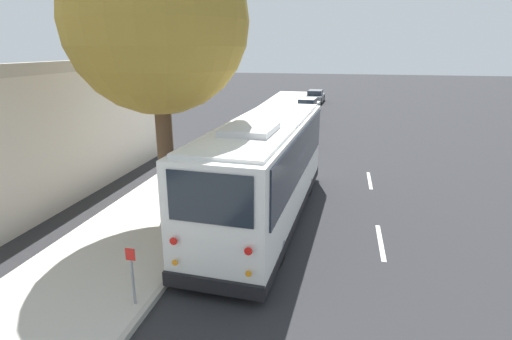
{
  "coord_description": "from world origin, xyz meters",
  "views": [
    {
      "loc": [
        -12.63,
        -2.28,
        5.66
      ],
      "look_at": [
        1.21,
        0.71,
        1.3
      ],
      "focal_mm": 28.0,
      "sensor_mm": 36.0,
      "label": 1
    }
  ],
  "objects_px": {
    "shuttle_bus": "(264,166)",
    "parked_sedan_blue": "(291,135)",
    "parked_sedan_white": "(308,106)",
    "sign_post_near": "(132,275)",
    "sign_post_far": "(169,238)",
    "street_tree": "(158,9)",
    "parked_sedan_gray": "(315,97)",
    "parked_sedan_navy": "(300,118)"
  },
  "relations": [
    {
      "from": "parked_sedan_white",
      "to": "street_tree",
      "type": "height_order",
      "value": "street_tree"
    },
    {
      "from": "parked_sedan_navy",
      "to": "sign_post_near",
      "type": "relative_size",
      "value": 3.36
    },
    {
      "from": "parked_sedan_white",
      "to": "street_tree",
      "type": "xyz_separation_m",
      "value": [
        -24.61,
        2.4,
        6.14
      ]
    },
    {
      "from": "parked_sedan_white",
      "to": "sign_post_near",
      "type": "height_order",
      "value": "sign_post_near"
    },
    {
      "from": "parked_sedan_navy",
      "to": "street_tree",
      "type": "relative_size",
      "value": 0.47
    },
    {
      "from": "parked_sedan_navy",
      "to": "parked_sedan_white",
      "type": "height_order",
      "value": "parked_sedan_white"
    },
    {
      "from": "parked_sedan_white",
      "to": "sign_post_far",
      "type": "relative_size",
      "value": 3.67
    },
    {
      "from": "shuttle_bus",
      "to": "sign_post_far",
      "type": "height_order",
      "value": "shuttle_bus"
    },
    {
      "from": "parked_sedan_navy",
      "to": "shuttle_bus",
      "type": "bearing_deg",
      "value": -176.71
    },
    {
      "from": "parked_sedan_white",
      "to": "parked_sedan_gray",
      "type": "xyz_separation_m",
      "value": [
        7.12,
        -0.16,
        0.01
      ]
    },
    {
      "from": "parked_sedan_blue",
      "to": "parked_sedan_white",
      "type": "xyz_separation_m",
      "value": [
        12.64,
        0.12,
        -0.01
      ]
    },
    {
      "from": "shuttle_bus",
      "to": "street_tree",
      "type": "height_order",
      "value": "street_tree"
    },
    {
      "from": "parked_sedan_navy",
      "to": "sign_post_far",
      "type": "height_order",
      "value": "sign_post_far"
    },
    {
      "from": "parked_sedan_blue",
      "to": "street_tree",
      "type": "relative_size",
      "value": 0.48
    },
    {
      "from": "shuttle_bus",
      "to": "parked_sedan_navy",
      "type": "bearing_deg",
      "value": 5.45
    },
    {
      "from": "parked_sedan_blue",
      "to": "sign_post_far",
      "type": "xyz_separation_m",
      "value": [
        -14.73,
        1.37,
        0.21
      ]
    },
    {
      "from": "sign_post_near",
      "to": "parked_sedan_white",
      "type": "bearing_deg",
      "value": -2.44
    },
    {
      "from": "parked_sedan_blue",
      "to": "parked_sedan_white",
      "type": "bearing_deg",
      "value": -3.77
    },
    {
      "from": "parked_sedan_gray",
      "to": "parked_sedan_navy",
      "type": "bearing_deg",
      "value": -177.89
    },
    {
      "from": "shuttle_bus",
      "to": "parked_sedan_white",
      "type": "relative_size",
      "value": 2.07
    },
    {
      "from": "parked_sedan_navy",
      "to": "sign_post_near",
      "type": "height_order",
      "value": "sign_post_near"
    },
    {
      "from": "parked_sedan_blue",
      "to": "parked_sedan_white",
      "type": "distance_m",
      "value": 12.64
    },
    {
      "from": "parked_sedan_gray",
      "to": "street_tree",
      "type": "relative_size",
      "value": 0.46
    },
    {
      "from": "parked_sedan_white",
      "to": "parked_sedan_blue",
      "type": "bearing_deg",
      "value": -175.11
    },
    {
      "from": "parked_sedan_blue",
      "to": "sign_post_far",
      "type": "bearing_deg",
      "value": 170.36
    },
    {
      "from": "parked_sedan_gray",
      "to": "sign_post_far",
      "type": "relative_size",
      "value": 3.45
    },
    {
      "from": "parked_sedan_blue",
      "to": "parked_sedan_navy",
      "type": "height_order",
      "value": "parked_sedan_blue"
    },
    {
      "from": "parked_sedan_navy",
      "to": "sign_post_near",
      "type": "distance_m",
      "value": 22.75
    },
    {
      "from": "parked_sedan_white",
      "to": "sign_post_far",
      "type": "height_order",
      "value": "sign_post_far"
    },
    {
      "from": "sign_post_far",
      "to": "shuttle_bus",
      "type": "bearing_deg",
      "value": -28.48
    },
    {
      "from": "parked_sedan_gray",
      "to": "parked_sedan_blue",
      "type": "bearing_deg",
      "value": -177.22
    },
    {
      "from": "street_tree",
      "to": "parked_sedan_blue",
      "type": "bearing_deg",
      "value": -11.91
    },
    {
      "from": "shuttle_bus",
      "to": "street_tree",
      "type": "relative_size",
      "value": 1.01
    },
    {
      "from": "parked_sedan_navy",
      "to": "sign_post_far",
      "type": "xyz_separation_m",
      "value": [
        -20.81,
        1.22,
        0.23
      ]
    },
    {
      "from": "sign_post_far",
      "to": "parked_sedan_navy",
      "type": "bearing_deg",
      "value": -3.36
    },
    {
      "from": "sign_post_far",
      "to": "street_tree",
      "type": "bearing_deg",
      "value": 22.74
    },
    {
      "from": "shuttle_bus",
      "to": "parked_sedan_blue",
      "type": "distance_m",
      "value": 11.31
    },
    {
      "from": "shuttle_bus",
      "to": "sign_post_near",
      "type": "distance_m",
      "value": 5.84
    },
    {
      "from": "shuttle_bus",
      "to": "parked_sedan_white",
      "type": "bearing_deg",
      "value": 4.77
    },
    {
      "from": "parked_sedan_blue",
      "to": "parked_sedan_gray",
      "type": "height_order",
      "value": "parked_sedan_gray"
    },
    {
      "from": "parked_sedan_gray",
      "to": "street_tree",
      "type": "height_order",
      "value": "street_tree"
    },
    {
      "from": "parked_sedan_navy",
      "to": "street_tree",
      "type": "distance_m",
      "value": 19.21
    }
  ]
}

